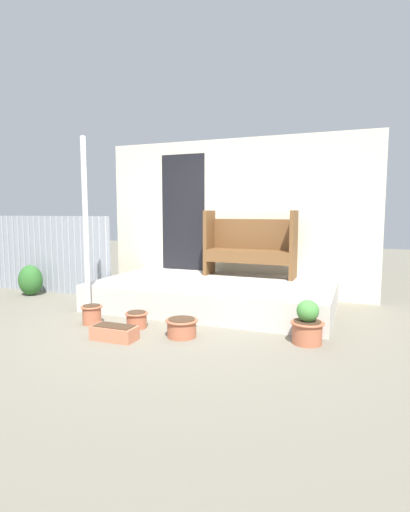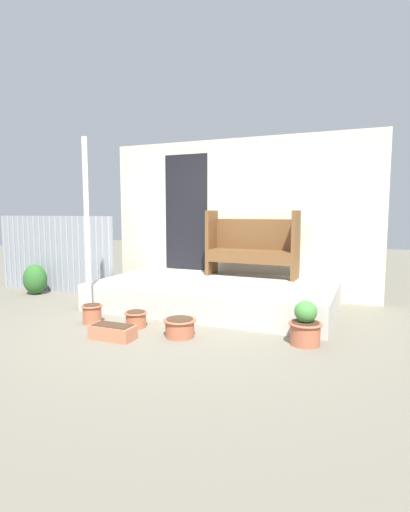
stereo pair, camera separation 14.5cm
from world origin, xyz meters
The scene contains 12 objects.
ground_plane centered at (0.00, 0.00, 0.00)m, with size 24.00×24.00×0.00m, color #706B5B.
porch_slab centered at (0.08, 0.98, 0.19)m, with size 3.40×1.96×0.38m.
house_wall centered at (0.04, 1.99, 1.30)m, with size 4.60×0.08×2.60m.
fence_corrugated centered at (-2.95, 0.97, 0.66)m, with size 2.47×0.05×1.33m.
support_post centered at (-1.32, -0.13, 1.18)m, with size 0.07×0.07×2.37m.
bench centered at (0.44, 1.65, 0.90)m, with size 1.44×0.44×1.04m.
flower_pot_left centered at (-1.04, -0.42, 0.13)m, with size 0.27×0.27×0.24m.
flower_pot_middle centered at (-0.43, -0.37, 0.11)m, with size 0.28×0.28×0.20m.
flower_pot_right centered at (0.23, -0.49, 0.11)m, with size 0.37×0.37×0.21m.
flower_pot_far_right centered at (1.57, -0.22, 0.21)m, with size 0.36×0.36×0.47m.
planter_box_rect centered at (-0.42, -0.85, 0.08)m, with size 0.50×0.24×0.16m.
shrub_by_fence centered at (-3.08, 0.65, 0.25)m, with size 0.41×0.37×0.51m.
Camera 2 is at (2.18, -4.41, 1.40)m, focal length 28.00 mm.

